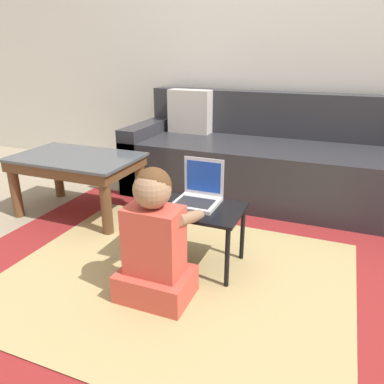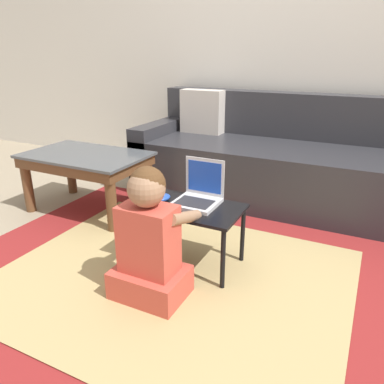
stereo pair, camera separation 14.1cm
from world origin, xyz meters
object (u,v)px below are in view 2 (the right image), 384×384
at_px(laptop, 198,196).
at_px(computer_mouse, 163,198).
at_px(couch, 282,164).
at_px(laptop_desk, 187,213).
at_px(coffee_table, 86,164).
at_px(person_seated, 150,241).

height_order(laptop, computer_mouse, laptop).
height_order(couch, laptop_desk, couch).
bearing_deg(coffee_table, couch, 35.61).
height_order(coffee_table, computer_mouse, coffee_table).
bearing_deg(laptop_desk, laptop, 56.78).
bearing_deg(person_seated, laptop_desk, 86.58).
relative_size(laptop, person_seated, 0.35).
bearing_deg(computer_mouse, coffee_table, 157.90).
xyz_separation_m(couch, laptop, (-0.18, -1.14, 0.10)).
distance_m(coffee_table, laptop_desk, 1.04).
relative_size(couch, person_seated, 3.51).
relative_size(couch, computer_mouse, 22.67).
xyz_separation_m(coffee_table, laptop, (1.02, -0.29, 0.03)).
bearing_deg(couch, computer_mouse, -107.01).
distance_m(laptop_desk, computer_mouse, 0.16).
distance_m(laptop_desk, person_seated, 0.34).
bearing_deg(couch, person_seated, -98.67).
bearing_deg(couch, laptop_desk, -100.13).
distance_m(couch, person_seated, 1.56).
bearing_deg(computer_mouse, couch, 72.99).
xyz_separation_m(computer_mouse, person_seated, (0.13, -0.34, -0.07)).
xyz_separation_m(couch, laptop_desk, (-0.21, -1.20, 0.02)).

